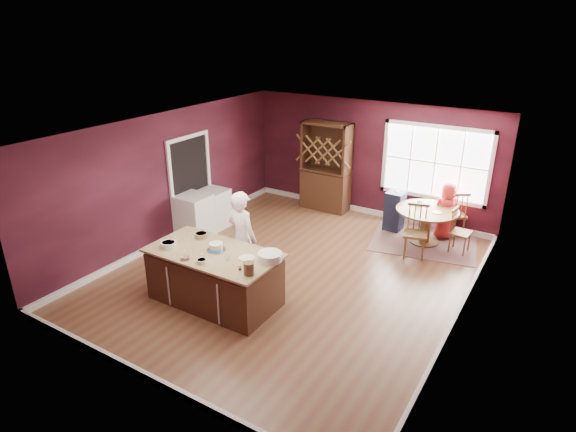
% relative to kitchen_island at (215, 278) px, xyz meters
% --- Properties ---
extents(room_shell, '(7.00, 7.00, 7.00)m').
position_rel_kitchen_island_xyz_m(room_shell, '(0.61, 1.50, 0.91)').
color(room_shell, brown).
rests_on(room_shell, ground).
extents(window, '(2.36, 0.10, 1.66)m').
position_rel_kitchen_island_xyz_m(window, '(2.11, 4.97, 1.06)').
color(window, white).
rests_on(window, room_shell).
extents(doorway, '(0.08, 1.26, 2.13)m').
position_rel_kitchen_island_xyz_m(doorway, '(-2.36, 2.10, 0.59)').
color(doorway, white).
rests_on(doorway, room_shell).
extents(kitchen_island, '(2.17, 1.14, 0.92)m').
position_rel_kitchen_island_xyz_m(kitchen_island, '(0.00, 0.00, 0.00)').
color(kitchen_island, '#432318').
rests_on(kitchen_island, ground).
extents(dining_table, '(1.28, 1.28, 0.75)m').
position_rel_kitchen_island_xyz_m(dining_table, '(2.30, 4.07, 0.10)').
color(dining_table, brown).
rests_on(dining_table, ground).
extents(baker, '(0.69, 0.52, 1.72)m').
position_rel_kitchen_island_xyz_m(baker, '(0.01, 0.76, 0.42)').
color(baker, white).
rests_on(baker, ground).
extents(layer_cake, '(0.32, 0.32, 0.13)m').
position_rel_kitchen_island_xyz_m(layer_cake, '(0.02, 0.06, 0.55)').
color(layer_cake, silver).
rests_on(layer_cake, kitchen_island).
extents(bowl_blue, '(0.25, 0.25, 0.10)m').
position_rel_kitchen_island_xyz_m(bowl_blue, '(-0.72, -0.26, 0.53)').
color(bowl_blue, silver).
rests_on(bowl_blue, kitchen_island).
extents(bowl_yellow, '(0.22, 0.22, 0.08)m').
position_rel_kitchen_island_xyz_m(bowl_yellow, '(-0.52, 0.31, 0.52)').
color(bowl_yellow, '#9F7740').
rests_on(bowl_yellow, kitchen_island).
extents(bowl_pink, '(0.15, 0.15, 0.05)m').
position_rel_kitchen_island_xyz_m(bowl_pink, '(-0.20, -0.44, 0.51)').
color(bowl_pink, silver).
rests_on(bowl_pink, kitchen_island).
extents(bowl_olive, '(0.16, 0.16, 0.06)m').
position_rel_kitchen_island_xyz_m(bowl_olive, '(0.10, -0.39, 0.51)').
color(bowl_olive, beige).
rests_on(bowl_olive, kitchen_island).
extents(drinking_glass, '(0.07, 0.07, 0.13)m').
position_rel_kitchen_island_xyz_m(drinking_glass, '(0.38, -0.11, 0.55)').
color(drinking_glass, silver).
rests_on(drinking_glass, kitchen_island).
extents(dinner_plate, '(0.26, 0.26, 0.02)m').
position_rel_kitchen_island_xyz_m(dinner_plate, '(0.60, 0.10, 0.49)').
color(dinner_plate, '#FEF7CA').
rests_on(dinner_plate, kitchen_island).
extents(white_tub, '(0.38, 0.38, 0.13)m').
position_rel_kitchen_island_xyz_m(white_tub, '(0.95, 0.23, 0.55)').
color(white_tub, silver).
rests_on(white_tub, kitchen_island).
extents(stoneware_crock, '(0.16, 0.16, 0.19)m').
position_rel_kitchen_island_xyz_m(stoneware_crock, '(0.92, -0.29, 0.58)').
color(stoneware_crock, brown).
rests_on(stoneware_crock, kitchen_island).
extents(toy_figurine, '(0.05, 0.05, 0.08)m').
position_rel_kitchen_island_xyz_m(toy_figurine, '(0.74, -0.26, 0.52)').
color(toy_figurine, yellow).
rests_on(toy_figurine, kitchen_island).
extents(rug, '(2.37, 1.99, 0.01)m').
position_rel_kitchen_island_xyz_m(rug, '(2.30, 4.07, -0.43)').
color(rug, brown).
rests_on(rug, ground).
extents(chair_east, '(0.40, 0.42, 0.93)m').
position_rel_kitchen_island_xyz_m(chair_east, '(3.02, 4.00, 0.03)').
color(chair_east, '#945F2E').
rests_on(chair_east, ground).
extents(chair_south, '(0.54, 0.53, 1.07)m').
position_rel_kitchen_island_xyz_m(chair_south, '(2.31, 3.33, 0.10)').
color(chair_south, brown).
rests_on(chair_south, ground).
extents(chair_north, '(0.59, 0.58, 1.04)m').
position_rel_kitchen_island_xyz_m(chair_north, '(2.70, 4.79, 0.08)').
color(chair_north, '#8F5C32').
rests_on(chair_north, ground).
extents(seated_woman, '(0.72, 0.67, 1.24)m').
position_rel_kitchen_island_xyz_m(seated_woman, '(2.57, 4.55, 0.18)').
color(seated_woman, red).
rests_on(seated_woman, ground).
extents(high_chair, '(0.39, 0.39, 0.92)m').
position_rel_kitchen_island_xyz_m(high_chair, '(1.50, 4.37, 0.02)').
color(high_chair, black).
rests_on(high_chair, ground).
extents(toddler, '(0.18, 0.14, 0.26)m').
position_rel_kitchen_island_xyz_m(toddler, '(1.55, 4.42, 0.37)').
color(toddler, '#8CA5BF').
rests_on(toddler, high_chair).
extents(table_plate, '(0.19, 0.19, 0.01)m').
position_rel_kitchen_island_xyz_m(table_plate, '(2.52, 3.99, 0.32)').
color(table_plate, beige).
rests_on(table_plate, dining_table).
extents(table_cup, '(0.13, 0.13, 0.09)m').
position_rel_kitchen_island_xyz_m(table_cup, '(2.07, 4.22, 0.36)').
color(table_cup, silver).
rests_on(table_cup, dining_table).
extents(hutch, '(1.18, 0.49, 2.16)m').
position_rel_kitchen_island_xyz_m(hutch, '(-0.41, 4.72, 0.64)').
color(hutch, black).
rests_on(hutch, ground).
extents(washer, '(0.65, 0.63, 0.94)m').
position_rel_kitchen_island_xyz_m(washer, '(-2.03, 1.78, 0.03)').
color(washer, white).
rests_on(washer, ground).
extents(dryer, '(0.60, 0.58, 0.87)m').
position_rel_kitchen_island_xyz_m(dryer, '(-2.03, 2.42, -0.00)').
color(dryer, white).
rests_on(dryer, ground).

